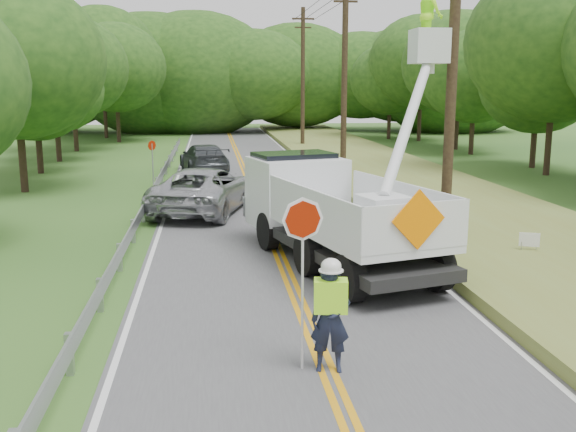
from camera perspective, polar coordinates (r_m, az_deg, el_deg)
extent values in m
plane|color=#2B5020|center=(10.35, 4.05, -14.78)|extent=(140.00, 140.00, 0.00)
cube|color=#49494B|center=(23.63, -2.29, 0.24)|extent=(7.20, 96.00, 0.02)
cube|color=orange|center=(23.62, -2.53, 0.27)|extent=(0.12, 96.00, 0.00)
cube|color=orange|center=(23.64, -2.05, 0.28)|extent=(0.12, 96.00, 0.00)
cube|color=silver|center=(23.62, -10.66, 0.08)|extent=(0.12, 96.00, 0.00)
cube|color=silver|center=(24.14, 5.90, 0.46)|extent=(0.12, 96.00, 0.00)
cube|color=#A2A4A9|center=(11.20, -18.49, -11.32)|extent=(0.12, 0.14, 0.70)
cube|color=#A2A4A9|center=(13.97, -16.05, -6.63)|extent=(0.12, 0.14, 0.70)
cube|color=#A2A4A9|center=(16.82, -14.45, -3.50)|extent=(0.12, 0.14, 0.70)
cube|color=#A2A4A9|center=(19.71, -13.33, -1.29)|extent=(0.12, 0.14, 0.70)
cube|color=#A2A4A9|center=(22.63, -12.49, 0.36)|extent=(0.12, 0.14, 0.70)
cube|color=#A2A4A9|center=(25.57, -11.85, 1.63)|extent=(0.12, 0.14, 0.70)
cube|color=#A2A4A9|center=(28.53, -11.34, 2.64)|extent=(0.12, 0.14, 0.70)
cube|color=#A2A4A9|center=(31.49, -10.93, 3.46)|extent=(0.12, 0.14, 0.70)
cube|color=#A2A4A9|center=(34.46, -10.58, 4.13)|extent=(0.12, 0.14, 0.70)
cube|color=#A2A4A9|center=(37.43, -10.29, 4.70)|extent=(0.12, 0.14, 0.70)
cube|color=#A2A4A9|center=(40.41, -10.04, 5.19)|extent=(0.12, 0.14, 0.70)
cube|color=#A2A4A9|center=(43.39, -9.83, 5.61)|extent=(0.12, 0.14, 0.70)
cube|color=#A2A4A9|center=(46.37, -9.64, 5.97)|extent=(0.12, 0.14, 0.70)
cube|color=#A2A4A9|center=(24.54, -11.84, 1.82)|extent=(0.05, 48.00, 0.34)
cylinder|color=black|center=(19.36, 14.11, 12.33)|extent=(0.30, 0.30, 10.00)
cylinder|color=black|center=(33.81, 4.93, 12.05)|extent=(0.30, 0.30, 10.00)
cube|color=black|center=(34.05, 5.04, 18.12)|extent=(1.20, 0.10, 0.10)
cylinder|color=black|center=(48.60, 1.30, 11.86)|extent=(0.30, 0.30, 10.00)
cube|color=black|center=(48.82, 1.32, 16.79)|extent=(1.60, 0.12, 0.12)
cube|color=black|center=(48.77, 1.32, 16.09)|extent=(1.20, 0.10, 0.10)
cube|color=olive|center=(25.16, 14.05, 0.91)|extent=(7.00, 96.00, 0.30)
cylinder|color=#332319|center=(30.42, -22.13, 4.97)|extent=(0.32, 0.32, 3.24)
ellipsoid|color=#1B4015|center=(30.30, -22.70, 12.43)|extent=(7.56, 7.56, 6.65)
cylinder|color=#332319|center=(36.71, -20.83, 5.39)|extent=(0.32, 0.32, 2.44)
ellipsoid|color=#1B4015|center=(36.56, -21.16, 10.04)|extent=(5.70, 5.70, 5.02)
cylinder|color=#332319|center=(42.09, -19.38, 6.19)|extent=(0.32, 0.32, 2.49)
ellipsoid|color=#1B4015|center=(41.96, -19.65, 10.33)|extent=(5.81, 5.81, 5.12)
cylinder|color=#332319|center=(48.26, -18.03, 7.35)|extent=(0.32, 0.32, 3.32)
ellipsoid|color=#1B4015|center=(48.18, -18.33, 12.16)|extent=(7.75, 7.75, 6.82)
cylinder|color=#332319|center=(55.07, -14.57, 8.02)|extent=(0.32, 0.32, 3.44)
ellipsoid|color=#1B4015|center=(55.01, -14.79, 12.39)|extent=(8.02, 8.02, 7.06)
cylinder|color=#332319|center=(59.77, -15.62, 8.51)|extent=(0.32, 0.32, 4.08)
ellipsoid|color=#1B4015|center=(59.76, -15.88, 13.28)|extent=(9.52, 9.52, 8.37)
cylinder|color=#332319|center=(36.09, 21.75, 6.35)|extent=(0.32, 0.32, 3.84)
ellipsoid|color=#1B4015|center=(36.05, 22.31, 13.80)|extent=(8.97, 8.97, 7.89)
cylinder|color=#332319|center=(39.14, 20.59, 5.95)|extent=(0.32, 0.32, 2.74)
ellipsoid|color=#1B4015|center=(39.01, 20.94, 10.84)|extent=(6.39, 6.39, 5.62)
cylinder|color=#332319|center=(45.48, 15.71, 7.04)|extent=(0.32, 0.32, 2.96)
ellipsoid|color=#1B4015|center=(45.38, 15.96, 11.60)|extent=(6.91, 6.91, 6.08)
cylinder|color=#332319|center=(48.79, 14.47, 7.68)|extent=(0.32, 0.32, 3.49)
ellipsoid|color=#1B4015|center=(48.73, 14.72, 12.70)|extent=(8.15, 8.15, 7.18)
cylinder|color=#332319|center=(55.47, 11.37, 8.32)|extent=(0.32, 0.32, 3.69)
ellipsoid|color=#1B4015|center=(55.43, 11.56, 12.98)|extent=(8.62, 8.62, 7.58)
cylinder|color=#332319|center=(57.18, 8.79, 8.11)|extent=(0.32, 0.32, 2.93)
ellipsoid|color=#1B4015|center=(57.10, 8.90, 11.70)|extent=(6.85, 6.85, 6.02)
ellipsoid|color=#1B4015|center=(68.78, -19.99, 11.46)|extent=(14.18, 10.63, 10.63)
ellipsoid|color=#1B4015|center=(67.21, -15.97, 11.71)|extent=(11.48, 8.61, 8.61)
ellipsoid|color=#1B4015|center=(65.77, -11.85, 11.92)|extent=(15.78, 11.84, 11.84)
ellipsoid|color=#1B4015|center=(65.29, -7.99, 12.06)|extent=(16.18, 12.14, 12.14)
ellipsoid|color=#1B4015|center=(63.67, -3.00, 12.17)|extent=(11.43, 8.57, 8.57)
ellipsoid|color=#1B4015|center=(67.51, 0.79, 12.13)|extent=(13.85, 10.39, 10.39)
ellipsoid|color=#1B4015|center=(67.86, 6.41, 12.06)|extent=(11.57, 8.68, 8.68)
ellipsoid|color=#1B4015|center=(67.99, 9.88, 11.97)|extent=(12.41, 9.31, 9.31)
ellipsoid|color=#1B4015|center=(67.58, 14.28, 11.79)|extent=(16.63, 12.47, 12.47)
imported|color=#191E33|center=(10.58, 3.71, -8.96)|extent=(0.69, 0.51, 1.73)
cube|color=#A5FF20|center=(10.45, 3.74, -6.94)|extent=(0.57, 0.40, 0.53)
ellipsoid|color=white|center=(10.31, 3.77, -4.39)|extent=(0.32, 0.32, 0.26)
cylinder|color=#B7B7B7|center=(10.51, 1.26, -7.08)|extent=(0.04, 0.04, 2.43)
cylinder|color=#911702|center=(10.18, 1.29, -0.28)|extent=(0.68, 0.19, 0.69)
cylinder|color=black|center=(13.92, 5.40, -5.44)|extent=(0.60, 1.10, 1.05)
cylinder|color=black|center=(15.03, 12.88, -4.41)|extent=(0.60, 1.10, 1.05)
cylinder|color=black|center=(15.83, 1.73, -3.33)|extent=(0.60, 1.10, 1.05)
cylinder|color=black|center=(16.81, 8.61, -2.58)|extent=(0.60, 1.10, 1.05)
cylinder|color=black|center=(18.30, -1.75, -1.31)|extent=(0.60, 1.10, 1.05)
cylinder|color=black|center=(19.16, 4.43, -0.77)|extent=(0.60, 1.10, 1.05)
cube|color=black|center=(16.55, 4.76, -2.43)|extent=(4.09, 7.39, 0.27)
cube|color=silver|center=(15.77, 6.05, -1.10)|extent=(3.78, 5.54, 0.24)
cube|color=silver|center=(15.12, 1.94, 0.54)|extent=(1.40, 4.89, 0.99)
cube|color=silver|center=(16.27, 9.95, 1.15)|extent=(1.40, 4.89, 0.99)
cube|color=silver|center=(13.55, 11.09, -0.93)|extent=(2.45, 0.73, 0.99)
cube|color=silver|center=(19.02, 0.76, 2.11)|extent=(2.94, 2.67, 1.98)
cube|color=black|center=(19.12, 0.51, 4.32)|extent=(2.50, 1.96, 0.82)
cube|color=silver|center=(14.62, 8.32, 0.06)|extent=(1.22, 1.22, 0.88)
cube|color=silver|center=(19.15, 12.18, 14.24)|extent=(0.93, 0.93, 0.93)
imported|color=#A5FF20|center=(19.21, 12.29, 16.74)|extent=(0.62, 0.80, 1.65)
cube|color=#FF7B00|center=(13.45, 11.29, -0.31)|extent=(1.21, 0.37, 1.24)
imported|color=#AAACB1|center=(23.86, -7.35, 2.28)|extent=(4.23, 6.40, 1.63)
imported|color=#3B4044|center=(35.05, -7.34, 5.02)|extent=(2.93, 5.37, 1.48)
cylinder|color=#A2A4A9|center=(29.94, -11.69, 4.29)|extent=(0.06, 0.06, 2.01)
cylinder|color=#911702|center=(29.84, -11.76, 6.03)|extent=(0.33, 0.35, 0.46)
cube|color=white|center=(18.30, 20.27, -1.95)|extent=(0.50, 0.22, 0.36)
cylinder|color=#A2A4A9|center=(18.27, 19.62, -2.92)|extent=(0.02, 0.02, 0.52)
cylinder|color=#A2A4A9|center=(18.46, 20.78, -2.86)|extent=(0.02, 0.02, 0.52)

